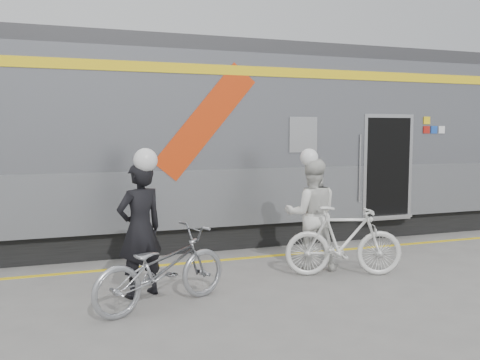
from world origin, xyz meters
name	(u,v)px	position (x,y,z in m)	size (l,w,h in m)	color
ground	(297,293)	(0.00, 0.00, 0.00)	(90.00, 90.00, 0.00)	slate
train	(266,143)	(1.19, 4.19, 2.05)	(24.00, 3.17, 4.10)	black
safety_strip	(246,258)	(0.00, 2.15, 0.00)	(24.00, 0.12, 0.01)	yellow
man	(140,229)	(-2.13, 0.63, 0.95)	(0.69, 0.46, 1.90)	black
bicycle_left	(162,268)	(-1.93, 0.08, 0.52)	(0.70, 2.00, 1.05)	#9D9FA4
woman	(312,214)	(0.79, 1.13, 0.93)	(0.91, 0.71, 1.86)	silver
bicycle_right	(344,241)	(1.09, 0.58, 0.56)	(0.53, 1.88, 1.13)	silver
helmet_man	(138,149)	(-2.13, 0.63, 2.07)	(0.33, 0.33, 0.33)	white
helmet_woman	(312,150)	(0.79, 1.13, 2.01)	(0.30, 0.30, 0.30)	white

